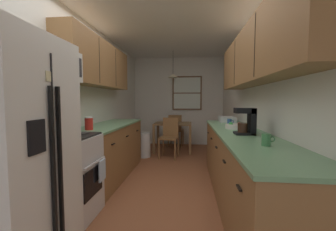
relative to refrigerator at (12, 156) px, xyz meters
The scene contains 25 objects.
ground_plane 2.58m from the refrigerator, 66.62° to the left, with size 12.00×12.00×0.00m, color brown.
wall_left 2.29m from the refrigerator, 99.88° to the left, with size 0.10×9.00×2.55m, color white.
wall_right 3.23m from the refrigerator, 43.90° to the left, with size 0.10×9.00×2.55m, color white.
wall_back 4.99m from the refrigerator, 78.83° to the left, with size 4.40×0.10×2.55m, color white.
ceiling_slab 2.97m from the refrigerator, 66.62° to the left, with size 4.40×9.00×0.08m, color white.
refrigerator is the anchor object (origin of this frame).
stove_range 0.82m from the refrigerator, 92.61° to the left, with size 0.66×0.59×1.10m.
microwave_over_range 1.07m from the refrigerator, 101.66° to the left, with size 0.39×0.60×0.34m.
counter_left 2.05m from the refrigerator, 91.08° to the left, with size 0.64×2.00×0.90m.
upper_cabinets_left 2.20m from the refrigerator, 95.20° to the left, with size 0.33×2.08×0.72m.
counter_right 2.39m from the refrigerator, 33.23° to the left, with size 0.64×3.17×0.90m.
upper_cabinets_right 2.62m from the refrigerator, 30.45° to the left, with size 0.33×2.85×0.67m.
dining_table 4.03m from the refrigerator, 77.36° to the left, with size 0.93×0.73×0.73m.
dining_chair_near 3.48m from the refrigerator, 75.77° to the left, with size 0.45×0.45×0.90m.
dining_chair_far 4.61m from the refrigerator, 78.57° to the left, with size 0.43×0.43×0.90m.
pendant_light 4.16m from the refrigerator, 77.36° to the left, with size 0.27×0.27×0.68m.
back_window 5.00m from the refrigerator, 75.73° to the left, with size 0.85×0.05×0.98m.
trash_bin 3.37m from the refrigerator, 85.46° to the left, with size 0.30×0.30×0.56m, color silver.
storage_canister 1.29m from the refrigerator, 91.68° to the left, with size 0.11×0.11×0.18m.
dish_towel 0.99m from the refrigerator, 69.33° to the left, with size 0.02×0.16×0.24m, color silver.
coffee_maker 2.27m from the refrigerator, 29.18° to the left, with size 0.22×0.18×0.31m.
mug_by_coffeemaker 2.04m from the refrigerator, 13.62° to the left, with size 0.11×0.08×0.11m.
mug_spare 2.89m from the refrigerator, 47.22° to the left, with size 0.11×0.07×0.10m.
fruit_bowl 2.53m from the refrigerator, 39.61° to the left, with size 0.27×0.27×0.09m.
dish_rack 3.28m from the refrigerator, 52.32° to the left, with size 0.28×0.34×0.10m, color silver.
Camera 1 is at (0.36, -2.64, 1.29)m, focal length 22.55 mm.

